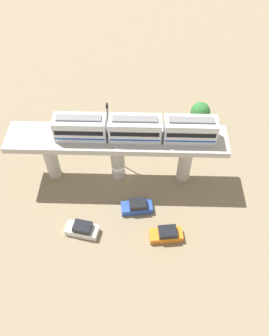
{
  "coord_description": "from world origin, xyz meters",
  "views": [
    {
      "loc": [
        31.53,
        3.21,
        39.55
      ],
      "look_at": [
        2.5,
        2.41,
        4.87
      ],
      "focal_mm": 36.67,
      "sensor_mm": 36.0,
      "label": 1
    }
  ],
  "objects": [
    {
      "name": "signal_post",
      "position": [
        -3.4,
        -1.37,
        5.89
      ],
      "size": [
        0.44,
        0.28,
        10.72
      ],
      "color": "#4C4C51",
      "rests_on": "ground"
    },
    {
      "name": "parked_car_orange",
      "position": [
        9.92,
        6.66,
        0.74
      ],
      "size": [
        2.27,
        4.38,
        1.76
      ],
      "rotation": [
        0.0,
        0.0,
        0.12
      ],
      "color": "orange",
      "rests_on": "ground"
    },
    {
      "name": "tree_near_viaduct",
      "position": [
        -11.02,
        12.63,
        3.14
      ],
      "size": [
        3.16,
        3.16,
        4.74
      ],
      "color": "brown",
      "rests_on": "ground"
    },
    {
      "name": "ground_plane",
      "position": [
        0.0,
        0.0,
        0.0
      ],
      "size": [
        120.0,
        120.0,
        0.0
      ],
      "primitive_type": "plane",
      "color": "#84755B"
    },
    {
      "name": "parked_car_blue",
      "position": [
        5.82,
        2.85,
        0.74
      ],
      "size": [
        2.35,
        4.4,
        1.76
      ],
      "rotation": [
        0.0,
        0.0,
        0.13
      ],
      "color": "#284CB7",
      "rests_on": "ground"
    },
    {
      "name": "train",
      "position": [
        0.0,
        2.41,
        9.65
      ],
      "size": [
        2.64,
        20.5,
        3.24
      ],
      "color": "silver",
      "rests_on": "viaduct"
    },
    {
      "name": "viaduct",
      "position": [
        0.0,
        0.0,
        6.11
      ],
      "size": [
        5.2,
        28.85,
        8.12
      ],
      "color": "#B7B2AA",
      "rests_on": "ground"
    },
    {
      "name": "parked_car_white",
      "position": [
        9.52,
        -4.13,
        0.74
      ],
      "size": [
        2.56,
        4.46,
        1.76
      ],
      "rotation": [
        0.0,
        0.0,
        -0.19
      ],
      "color": "white",
      "rests_on": "ground"
    }
  ]
}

